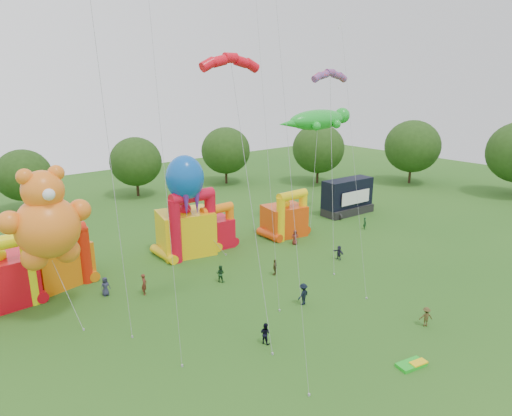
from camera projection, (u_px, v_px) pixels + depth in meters
ground at (414, 386)px, 28.77m from camera, size 160.00×160.00×0.00m
tree_ring at (403, 298)px, 26.77m from camera, size 123.52×125.62×12.07m
bouncy_castle_0 at (2, 278)px, 38.28m from camera, size 5.34×4.36×6.56m
bouncy_castle_1 at (59, 261)px, 42.43m from camera, size 6.00×5.22×6.01m
bouncy_castle_2 at (187, 229)px, 49.70m from camera, size 6.53×5.70×7.40m
bouncy_castle_3 at (212, 230)px, 51.76m from camera, size 4.79×4.01×5.27m
bouncy_castle_4 at (285, 218)px, 55.60m from camera, size 5.37×4.63×5.83m
stage_trailer at (347, 197)px, 64.50m from camera, size 7.99×3.49×5.05m
teddy_bear_kite at (49, 229)px, 34.41m from camera, size 6.75×5.33×12.58m
gecko_kite at (315, 160)px, 59.33m from camera, size 12.85×5.89×14.82m
octopus_kite at (193, 200)px, 47.83m from camera, size 5.46×4.36×11.20m
parafoil_kites at (301, 176)px, 40.00m from camera, size 27.35×11.54×26.82m
diamond_kites at (267, 150)px, 32.98m from camera, size 20.14×15.51×32.19m
folded_kite_bundle at (412, 364)px, 30.70m from camera, size 2.17×1.43×0.31m
spectator_0 at (105, 286)px, 40.47m from camera, size 0.90×0.64×1.74m
spectator_1 at (144, 284)px, 40.66m from camera, size 0.78×0.85×1.96m
spectator_2 at (220, 274)px, 43.18m from camera, size 0.99×1.03×1.68m
spectator_3 at (303, 294)px, 38.83m from camera, size 1.35×0.90×1.93m
spectator_4 at (275, 267)px, 44.73m from camera, size 1.01×0.84×1.62m
spectator_5 at (339, 253)px, 48.51m from camera, size 0.52×1.45×1.54m
spectator_6 at (295, 237)px, 52.84m from camera, size 1.02×0.93×1.75m
spectator_7 at (365, 223)px, 58.18m from camera, size 0.61×0.70×1.60m
spectator_8 at (265, 333)px, 33.18m from camera, size 0.80×0.92×1.63m
spectator_9 at (426, 317)px, 35.51m from camera, size 1.18×1.09×1.59m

